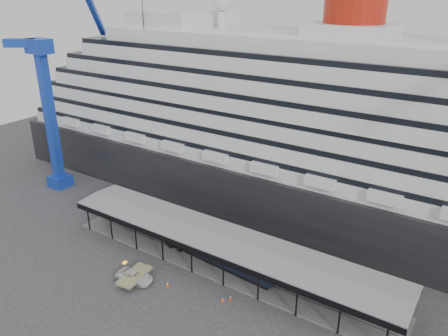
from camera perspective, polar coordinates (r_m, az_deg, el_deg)
The scene contains 9 objects.
ground at distance 66.94m, azimuth -2.67°, elevation -14.63°, with size 200.00×200.00×0.00m, color #343436.
cruise_ship at distance 84.16m, azimuth 10.13°, elevation 7.03°, with size 130.00×30.00×43.90m.
platform_canopy at distance 68.90m, azimuth -0.21°, elevation -10.97°, with size 56.00×9.18×5.30m.
crane_blue at distance 95.87m, azimuth -21.53°, elevation 8.72°, with size 22.63×19.19×47.60m.
port_truck at distance 67.88m, azimuth -11.59°, elevation -13.72°, with size 2.60×5.65×1.57m, color silver.
pullman_carriage at distance 69.34m, azimuth -1.04°, elevation -10.53°, with size 21.69×4.37×21.15m.
traffic_cone_left at distance 66.28m, azimuth -7.41°, elevation -14.81°, with size 0.55×0.55×0.83m.
traffic_cone_mid at distance 63.23m, azimuth -0.21°, elevation -16.79°, with size 0.44×0.44×0.71m.
traffic_cone_right at distance 63.46m, azimuth 0.84°, elevation -16.59°, with size 0.49×0.49×0.77m.
Camera 1 is at (31.87, -42.69, 40.55)m, focal length 35.00 mm.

